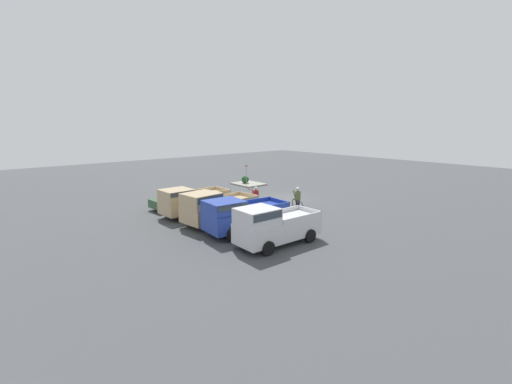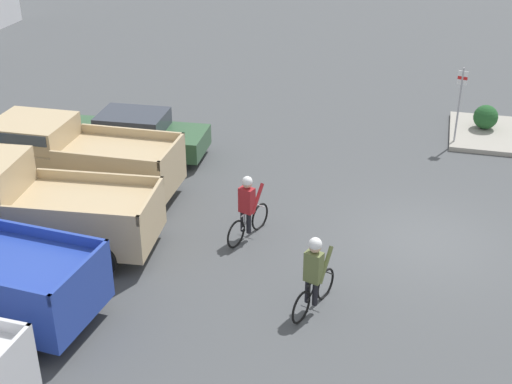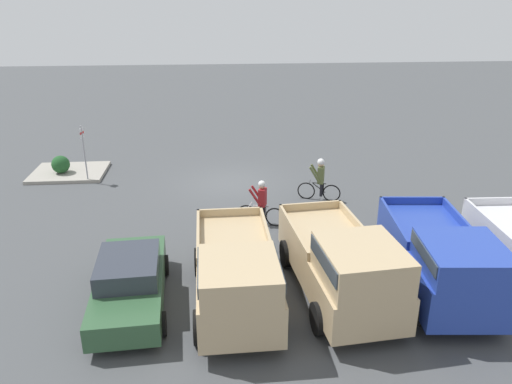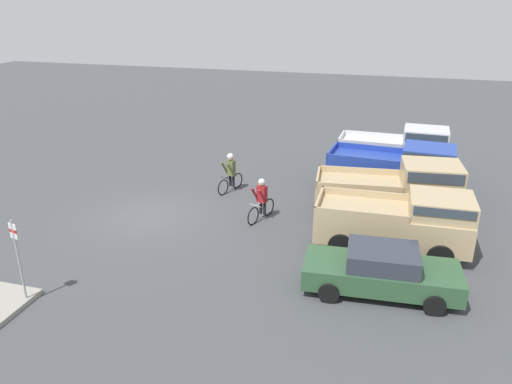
# 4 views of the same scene
# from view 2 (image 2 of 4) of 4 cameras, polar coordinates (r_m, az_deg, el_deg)

# --- Properties ---
(ground_plane) EXTENTS (80.00, 80.00, 0.00)m
(ground_plane) POSITION_cam_2_polar(r_m,az_deg,el_deg) (18.25, 13.57, -3.76)
(ground_plane) COLOR #424447
(pickup_truck_2) EXTENTS (2.66, 5.56, 2.26)m
(pickup_truck_2) POSITION_cam_2_polar(r_m,az_deg,el_deg) (17.84, -18.01, -0.87)
(pickup_truck_2) COLOR tan
(pickup_truck_2) RESTS_ON ground_plane
(pickup_truck_3) EXTENTS (2.30, 5.08, 2.10)m
(pickup_truck_3) POSITION_cam_2_polar(r_m,az_deg,el_deg) (20.11, -14.27, 2.70)
(pickup_truck_3) COLOR tan
(pickup_truck_3) RESTS_ON ground_plane
(sedan_0) EXTENTS (2.13, 4.58, 1.41)m
(sedan_0) POSITION_cam_2_polar(r_m,az_deg,el_deg) (22.36, -9.75, 4.52)
(sedan_0) COLOR #2D5133
(sedan_0) RESTS_ON ground_plane
(cyclist_0) EXTENTS (1.69, 0.67, 1.71)m
(cyclist_0) POSITION_cam_2_polar(r_m,az_deg,el_deg) (17.45, -0.68, -1.20)
(cyclist_0) COLOR black
(cyclist_0) RESTS_ON ground_plane
(cyclist_1) EXTENTS (1.67, 0.66, 1.78)m
(cyclist_1) POSITION_cam_2_polar(r_m,az_deg,el_deg) (14.90, 4.67, -6.45)
(cyclist_1) COLOR black
(cyclist_1) RESTS_ON ground_plane
(fire_lane_sign) EXTENTS (0.10, 0.30, 2.58)m
(fire_lane_sign) POSITION_cam_2_polar(r_m,az_deg,el_deg) (23.39, 15.98, 7.11)
(fire_lane_sign) COLOR #9E9EA3
(fire_lane_sign) RESTS_ON ground_plane
(curb_island) EXTENTS (3.29, 2.69, 0.15)m
(curb_island) POSITION_cam_2_polar(r_m,az_deg,el_deg) (25.02, 18.30, 4.44)
(curb_island) COLOR gray
(curb_island) RESTS_ON ground_plane
(shrub) EXTENTS (0.81, 0.81, 0.81)m
(shrub) POSITION_cam_2_polar(r_m,az_deg,el_deg) (25.08, 17.90, 5.73)
(shrub) COLOR #1E4C23
(shrub) RESTS_ON curb_island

